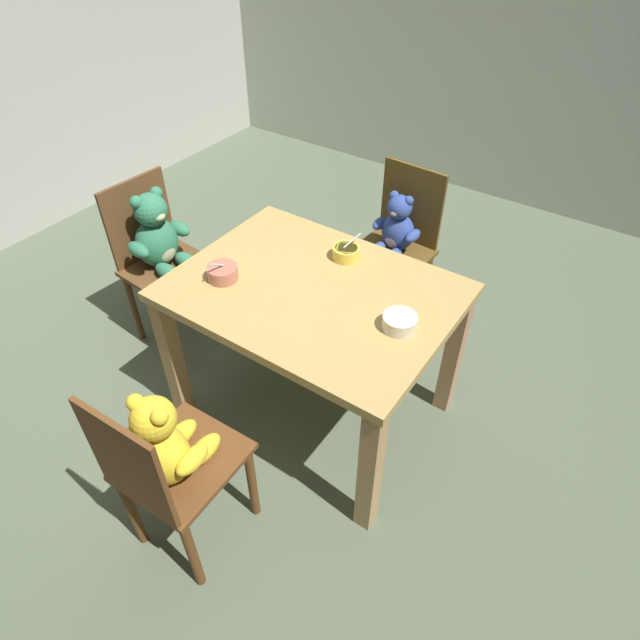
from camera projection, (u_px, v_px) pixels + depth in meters
name	position (u px, v px, depth m)	size (l,w,h in m)	color
ground_plane	(314.00, 409.00, 2.66)	(5.20, 5.20, 0.04)	#535E48
dining_table	(313.00, 311.00, 2.24)	(1.12, 0.83, 0.73)	#AC8B4B
teddy_chair_near_front	(167.00, 454.00, 1.79)	(0.37, 0.41, 0.87)	brown
teddy_chair_far_center	(396.00, 238.00, 2.82)	(0.41, 0.40, 0.88)	brown
teddy_chair_near_left	(159.00, 245.00, 2.69)	(0.41, 0.43, 0.88)	brown
porridge_bowl_yellow_far_center	(346.00, 252.00, 2.30)	(0.12, 0.12, 0.11)	yellow
porridge_bowl_terracotta_near_left	(223.00, 272.00, 2.19)	(0.12, 0.13, 0.12)	#B46852
porridge_bowl_cream_near_right	(400.00, 322.00, 1.97)	(0.13, 0.13, 0.05)	beige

